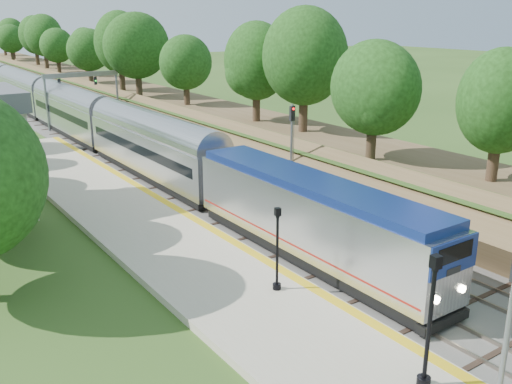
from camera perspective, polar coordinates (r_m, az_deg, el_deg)
trackbed at (r=72.15m, az=-18.31°, el=6.74°), size 9.50×170.00×0.28m
platform at (r=29.99m, az=-6.45°, el=-6.74°), size 6.40×68.00×0.38m
yellow_stripe at (r=31.23m, az=-1.85°, el=-5.22°), size 0.55×68.00×0.01m
embankment at (r=74.60m, az=-12.27°, el=9.02°), size 10.64×170.00×11.70m
signal_gantry at (r=66.86m, az=-17.03°, el=10.20°), size 8.40×0.38×6.20m
trees_behind_platform at (r=30.71m, az=-20.81°, el=1.40°), size 7.82×53.32×7.21m
train at (r=72.09m, az=-20.20°, el=8.25°), size 2.88×115.50×4.23m
lamppost_mid at (r=20.03m, az=16.90°, el=-13.04°), size 0.47×0.47×4.78m
lamppost_far at (r=25.68m, az=2.13°, el=-6.18°), size 0.39×0.39×3.92m
signal_platform at (r=19.19m, az=24.08°, el=-11.05°), size 0.32×0.26×5.51m
signal_farside at (r=39.75m, az=3.59°, el=5.21°), size 0.35×0.28×6.36m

